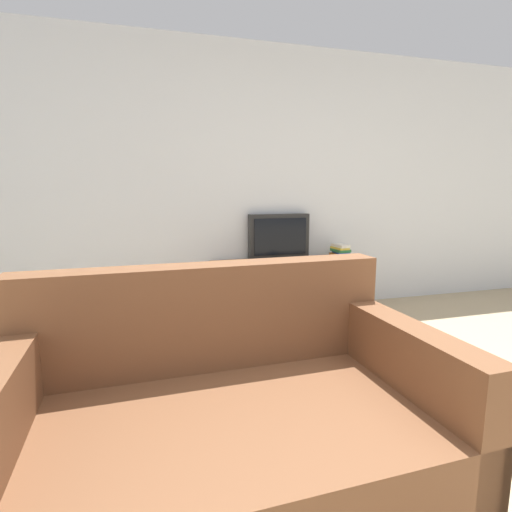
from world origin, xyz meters
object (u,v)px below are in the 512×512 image
tv_stand (286,289)px  book_stack (340,252)px  remote_on_stand (295,263)px  television (279,236)px  couch (227,434)px

tv_stand → book_stack: 0.68m
book_stack → remote_on_stand: 0.60m
television → couch: bearing=-113.9°
tv_stand → remote_on_stand: bearing=-80.5°
tv_stand → couch: size_ratio=0.85×
tv_stand → book_stack: book_stack is taller
tv_stand → television: bearing=91.6°
television → couch: 2.63m
television → couch: television is taller
book_stack → couch: bearing=-126.9°
book_stack → remote_on_stand: size_ratio=1.16×
couch → book_stack: bearing=51.9°
tv_stand → television: size_ratio=2.27×
remote_on_stand → television: bearing=94.9°
tv_stand → couch: (-1.05, -2.15, 0.02)m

